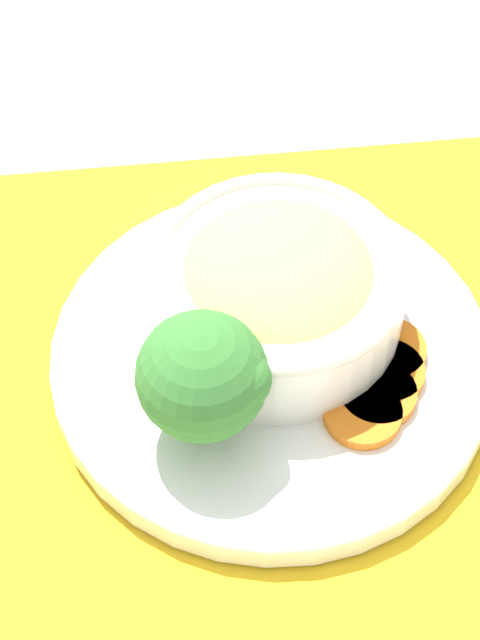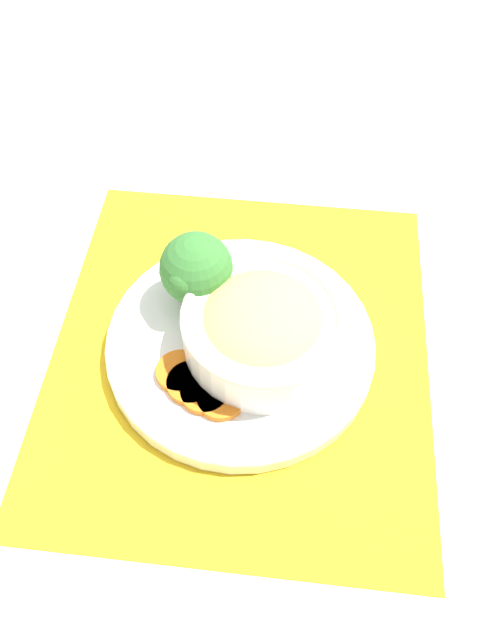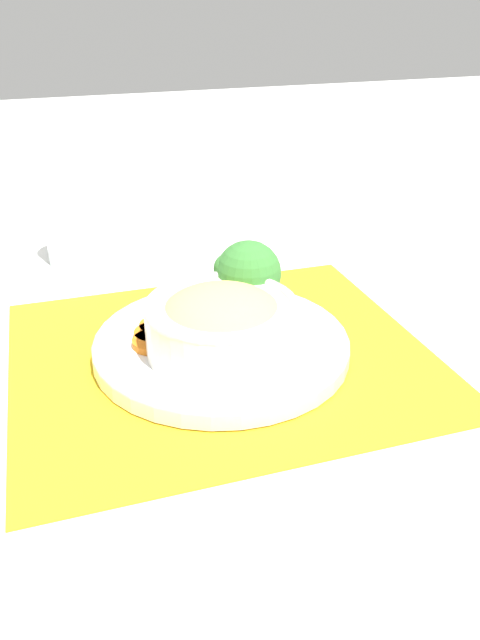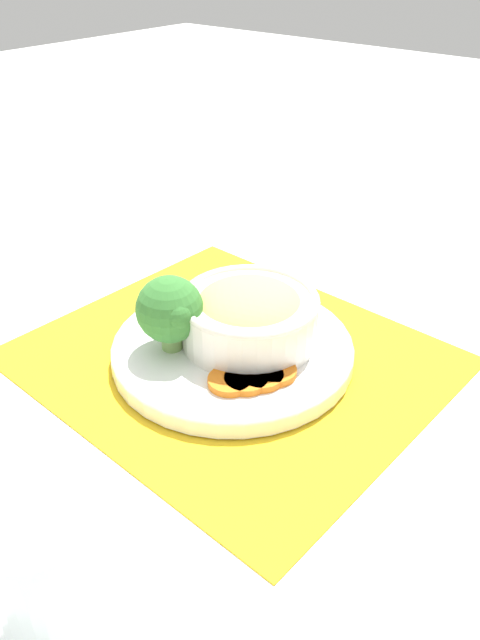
% 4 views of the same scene
% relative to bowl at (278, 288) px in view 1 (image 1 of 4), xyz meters
% --- Properties ---
extents(ground_plane, '(4.00, 4.00, 0.00)m').
position_rel_bowl_xyz_m(ground_plane, '(0.01, 0.02, -0.05)').
color(ground_plane, white).
extents(placemat, '(0.46, 0.41, 0.00)m').
position_rel_bowl_xyz_m(placemat, '(0.01, 0.02, -0.05)').
color(placemat, yellow).
rests_on(placemat, ground_plane).
extents(plate, '(0.28, 0.28, 0.02)m').
position_rel_bowl_xyz_m(plate, '(0.01, 0.02, -0.04)').
color(plate, white).
rests_on(plate, placemat).
extents(bowl, '(0.16, 0.16, 0.07)m').
position_rel_bowl_xyz_m(bowl, '(0.00, 0.00, 0.00)').
color(bowl, silver).
rests_on(bowl, plate).
extents(broccoli_floret, '(0.08, 0.08, 0.09)m').
position_rel_bowl_xyz_m(broccoli_floret, '(0.06, 0.07, 0.02)').
color(broccoli_floret, '#759E51').
rests_on(broccoli_floret, plate).
extents(carrot_slice_near, '(0.05, 0.05, 0.01)m').
position_rel_bowl_xyz_m(carrot_slice_near, '(-0.04, 0.08, -0.03)').
color(carrot_slice_near, orange).
rests_on(carrot_slice_near, plate).
extents(carrot_slice_middle, '(0.05, 0.05, 0.01)m').
position_rel_bowl_xyz_m(carrot_slice_middle, '(-0.05, 0.07, -0.03)').
color(carrot_slice_middle, orange).
rests_on(carrot_slice_middle, plate).
extents(carrot_slice_far, '(0.05, 0.05, 0.01)m').
position_rel_bowl_xyz_m(carrot_slice_far, '(-0.06, 0.05, -0.03)').
color(carrot_slice_far, orange).
rests_on(carrot_slice_far, plate).
extents(carrot_slice_extra, '(0.05, 0.05, 0.01)m').
position_rel_bowl_xyz_m(carrot_slice_extra, '(-0.06, 0.04, -0.03)').
color(carrot_slice_extra, orange).
rests_on(carrot_slice_extra, plate).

